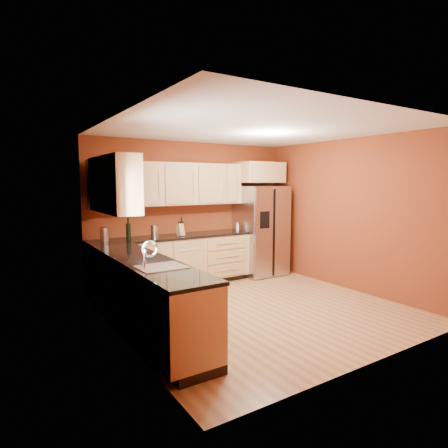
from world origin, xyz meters
The scene contains 23 objects.
floor centered at (0.00, 0.00, 0.00)m, with size 4.00×4.00×0.00m, color #956239.
ceiling centered at (0.00, 0.00, 2.60)m, with size 4.00×4.00×0.00m, color silver.
wall_back centered at (0.00, 2.00, 1.30)m, with size 4.00×0.04×2.60m, color maroon.
wall_front centered at (0.00, -2.00, 1.30)m, with size 4.00×0.04×2.60m, color maroon.
wall_left centered at (-2.00, 0.00, 1.30)m, with size 0.04×4.00×2.60m, color maroon.
wall_right centered at (2.00, 0.00, 1.30)m, with size 0.04×4.00×2.60m, color maroon.
base_cabinets_back centered at (-0.55, 1.70, 0.44)m, with size 2.90×0.60×0.88m, color tan.
base_cabinets_left centered at (-1.70, 0.00, 0.44)m, with size 0.60×2.80×0.88m, color tan.
countertop_back centered at (-0.55, 1.69, 0.90)m, with size 2.90×0.62×0.04m, color black.
countertop_left centered at (-1.69, 0.00, 0.90)m, with size 0.62×2.80×0.04m, color black.
upper_cabinets_back centered at (-0.25, 1.83, 1.83)m, with size 2.30×0.33×0.75m, color tan.
upper_cabinets_left centered at (-1.83, 0.72, 1.83)m, with size 0.33×1.35×0.75m, color tan.
corner_upper_cabinet centered at (-1.67, 1.67, 1.83)m, with size 0.62×0.33×0.75m, color tan.
over_fridge_cabinet centered at (1.35, 1.70, 2.05)m, with size 0.92×0.60×0.40m, color tan.
refrigerator centered at (1.35, 1.62, 0.89)m, with size 0.90×0.75×1.78m, color #ADADB2.
window centered at (-1.98, -0.50, 1.55)m, with size 0.03×0.90×1.00m, color white.
sink_faucet centered at (-1.69, -0.50, 1.07)m, with size 0.50×0.42×0.30m, color silver, non-canonical shape.
canister_left centered at (-1.71, 1.74, 1.03)m, with size 0.14×0.14×0.22m, color #ADADB2.
canister_right centered at (-0.90, 1.66, 1.03)m, with size 0.13×0.13×0.22m, color #ADADB2.
wine_bottle_a centered at (-1.32, 1.74, 1.10)m, with size 0.08×0.08×0.35m, color black, non-canonical shape.
wine_bottle_b centered at (-0.39, 1.65, 1.09)m, with size 0.07×0.07×0.33m, color black, non-canonical shape.
knife_block centered at (-0.44, 1.61, 1.03)m, with size 0.11×0.10×0.21m, color #AA7C52.
soap_dispenser centered at (0.80, 1.65, 1.00)m, with size 0.06×0.06×0.17m, color silver.
Camera 1 is at (-3.28, -4.28, 1.85)m, focal length 30.00 mm.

